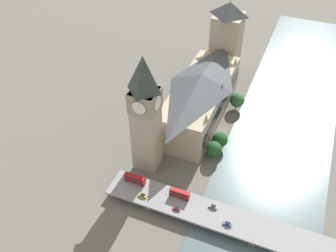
{
  "coord_description": "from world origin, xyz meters",
  "views": [
    {
      "loc": [
        -35.98,
        173.31,
        154.13
      ],
      "look_at": [
        22.35,
        32.32,
        21.57
      ],
      "focal_mm": 40.0,
      "sensor_mm": 36.0,
      "label": 1
    }
  ],
  "objects_px": {
    "road_bridge": "(256,229)",
    "double_decker_bus_mid": "(179,194)",
    "car_northbound_lead": "(143,195)",
    "parliament_hall": "(200,96)",
    "car_northbound_mid": "(213,207)",
    "clock_tower": "(145,113)",
    "double_decker_bus_lead": "(135,179)",
    "victoria_tower": "(226,40)",
    "car_southbound_mid": "(177,208)",
    "car_southbound_lead": "(227,224)"
  },
  "relations": [
    {
      "from": "car_northbound_mid",
      "to": "double_decker_bus_lead",
      "type": "bearing_deg",
      "value": 0.18
    },
    {
      "from": "parliament_hall",
      "to": "victoria_tower",
      "type": "distance_m",
      "value": 55.84
    },
    {
      "from": "road_bridge",
      "to": "car_southbound_mid",
      "type": "distance_m",
      "value": 38.27
    },
    {
      "from": "road_bridge",
      "to": "double_decker_bus_lead",
      "type": "height_order",
      "value": "double_decker_bus_lead"
    },
    {
      "from": "double_decker_bus_lead",
      "to": "car_northbound_mid",
      "type": "bearing_deg",
      "value": -179.82
    },
    {
      "from": "parliament_hall",
      "to": "victoria_tower",
      "type": "relative_size",
      "value": 1.39
    },
    {
      "from": "victoria_tower",
      "to": "car_southbound_mid",
      "type": "bearing_deg",
      "value": 96.42
    },
    {
      "from": "road_bridge",
      "to": "car_northbound_lead",
      "type": "distance_m",
      "value": 56.77
    },
    {
      "from": "parliament_hall",
      "to": "car_northbound_mid",
      "type": "height_order",
      "value": "parliament_hall"
    },
    {
      "from": "parliament_hall",
      "to": "car_northbound_mid",
      "type": "bearing_deg",
      "value": 113.71
    },
    {
      "from": "car_northbound_lead",
      "to": "car_northbound_mid",
      "type": "height_order",
      "value": "car_northbound_mid"
    },
    {
      "from": "victoria_tower",
      "to": "road_bridge",
      "type": "distance_m",
      "value": 140.76
    },
    {
      "from": "double_decker_bus_mid",
      "to": "car_southbound_mid",
      "type": "xyz_separation_m",
      "value": [
        -1.51,
        7.52,
        -2.0
      ]
    },
    {
      "from": "road_bridge",
      "to": "car_southbound_lead",
      "type": "bearing_deg",
      "value": 14.32
    },
    {
      "from": "double_decker_bus_mid",
      "to": "car_northbound_lead",
      "type": "distance_m",
      "value": 18.49
    },
    {
      "from": "clock_tower",
      "to": "car_northbound_mid",
      "type": "bearing_deg",
      "value": 156.57
    },
    {
      "from": "clock_tower",
      "to": "victoria_tower",
      "type": "xyz_separation_m",
      "value": [
        -12.92,
        -105.77,
        -9.07
      ]
    },
    {
      "from": "double_decker_bus_lead",
      "to": "car_southbound_mid",
      "type": "bearing_deg",
      "value": 163.9
    },
    {
      "from": "double_decker_bus_lead",
      "to": "car_northbound_mid",
      "type": "distance_m",
      "value": 42.18
    },
    {
      "from": "victoria_tower",
      "to": "car_northbound_lead",
      "type": "height_order",
      "value": "victoria_tower"
    },
    {
      "from": "double_decker_bus_lead",
      "to": "double_decker_bus_mid",
      "type": "relative_size",
      "value": 1.08
    },
    {
      "from": "double_decker_bus_mid",
      "to": "car_southbound_lead",
      "type": "xyz_separation_m",
      "value": [
        -26.54,
        6.7,
        -1.95
      ]
    },
    {
      "from": "clock_tower",
      "to": "road_bridge",
      "type": "xyz_separation_m",
      "value": [
        -65.83,
        22.52,
        -32.63
      ]
    },
    {
      "from": "clock_tower",
      "to": "double_decker_bus_lead",
      "type": "bearing_deg",
      "value": 94.9
    },
    {
      "from": "car_northbound_mid",
      "to": "car_southbound_lead",
      "type": "height_order",
      "value": "car_southbound_lead"
    },
    {
      "from": "road_bridge",
      "to": "parliament_hall",
      "type": "bearing_deg",
      "value": -54.35
    },
    {
      "from": "clock_tower",
      "to": "double_decker_bus_mid",
      "type": "height_order",
      "value": "clock_tower"
    },
    {
      "from": "victoria_tower",
      "to": "car_southbound_lead",
      "type": "distance_m",
      "value": 139.26
    },
    {
      "from": "clock_tower",
      "to": "car_northbound_mid",
      "type": "height_order",
      "value": "clock_tower"
    },
    {
      "from": "clock_tower",
      "to": "victoria_tower",
      "type": "relative_size",
      "value": 1.18
    },
    {
      "from": "parliament_hall",
      "to": "car_northbound_lead",
      "type": "bearing_deg",
      "value": 87.18
    },
    {
      "from": "car_northbound_lead",
      "to": "car_northbound_mid",
      "type": "bearing_deg",
      "value": -168.78
    },
    {
      "from": "road_bridge",
      "to": "car_southbound_lead",
      "type": "height_order",
      "value": "car_southbound_lead"
    },
    {
      "from": "clock_tower",
      "to": "double_decker_bus_lead",
      "type": "distance_m",
      "value": 34.74
    },
    {
      "from": "parliament_hall",
      "to": "road_bridge",
      "type": "relative_size",
      "value": 0.54
    },
    {
      "from": "car_southbound_lead",
      "to": "road_bridge",
      "type": "bearing_deg",
      "value": -165.68
    },
    {
      "from": "clock_tower",
      "to": "car_southbound_lead",
      "type": "height_order",
      "value": "clock_tower"
    },
    {
      "from": "victoria_tower",
      "to": "car_northbound_mid",
      "type": "height_order",
      "value": "victoria_tower"
    },
    {
      "from": "car_northbound_lead",
      "to": "car_northbound_mid",
      "type": "xyz_separation_m",
      "value": [
        -34.59,
        -6.86,
        -0.0
      ]
    },
    {
      "from": "victoria_tower",
      "to": "car_northbound_mid",
      "type": "distance_m",
      "value": 130.35
    },
    {
      "from": "car_northbound_lead",
      "to": "double_decker_bus_mid",
      "type": "bearing_deg",
      "value": -158.63
    },
    {
      "from": "double_decker_bus_mid",
      "to": "car_southbound_lead",
      "type": "height_order",
      "value": "double_decker_bus_mid"
    },
    {
      "from": "double_decker_bus_lead",
      "to": "car_southbound_lead",
      "type": "bearing_deg",
      "value": 172.51
    },
    {
      "from": "double_decker_bus_mid",
      "to": "victoria_tower",
      "type": "bearing_deg",
      "value": -83.88
    },
    {
      "from": "double_decker_bus_mid",
      "to": "parliament_hall",
      "type": "bearing_deg",
      "value": -79.26
    },
    {
      "from": "road_bridge",
      "to": "double_decker_bus_mid",
      "type": "relative_size",
      "value": 14.61
    },
    {
      "from": "victoria_tower",
      "to": "car_southbound_mid",
      "type": "xyz_separation_m",
      "value": [
        -14.9,
        132.42,
        -21.98
      ]
    },
    {
      "from": "road_bridge",
      "to": "double_decker_bus_mid",
      "type": "distance_m",
      "value": 39.83
    },
    {
      "from": "clock_tower",
      "to": "car_southbound_lead",
      "type": "bearing_deg",
      "value": 153.95
    },
    {
      "from": "parliament_hall",
      "to": "double_decker_bus_mid",
      "type": "bearing_deg",
      "value": 100.74
    }
  ]
}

